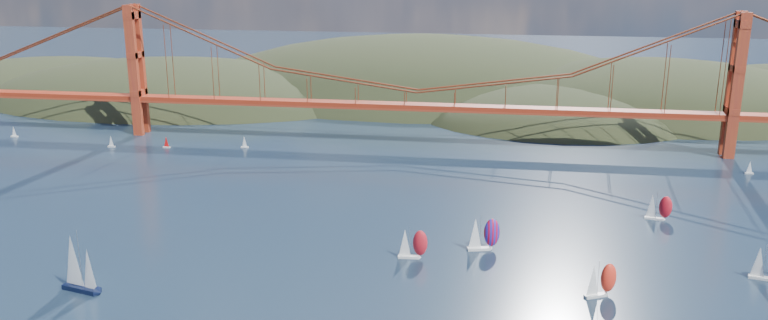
{
  "coord_description": "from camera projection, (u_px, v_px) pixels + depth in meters",
  "views": [
    {
      "loc": [
        32.63,
        -115.48,
        76.92
      ],
      "look_at": [
        0.38,
        90.0,
        18.28
      ],
      "focal_mm": 35.0,
      "sensor_mm": 36.0,
      "label": 1
    }
  ],
  "objects": [
    {
      "name": "distant_boat_3",
      "position": [
        244.0,
        142.0,
        300.3
      ],
      "size": [
        3.0,
        2.0,
        4.7
      ],
      "color": "silver",
      "rests_on": "ground"
    },
    {
      "name": "racer_3",
      "position": [
        658.0,
        207.0,
        219.77
      ],
      "size": [
        7.55,
        3.75,
        8.49
      ],
      "rotation": [
        0.0,
        0.0,
        -0.16
      ],
      "color": "white",
      "rests_on": "ground"
    },
    {
      "name": "distant_boat_2",
      "position": [
        166.0,
        142.0,
        300.44
      ],
      "size": [
        3.0,
        2.0,
        4.7
      ],
      "color": "silver",
      "rests_on": "ground"
    },
    {
      "name": "distant_boat_1",
      "position": [
        111.0,
        141.0,
        301.32
      ],
      "size": [
        3.0,
        2.0,
        4.7
      ],
      "color": "silver",
      "rests_on": "ground"
    },
    {
      "name": "racer_1",
      "position": [
        600.0,
        280.0,
        170.89
      ],
      "size": [
        7.95,
        5.79,
        8.94
      ],
      "rotation": [
        0.0,
        0.0,
        0.46
      ],
      "color": "silver",
      "rests_on": "ground"
    },
    {
      "name": "distant_boat_0",
      "position": [
        14.0,
        131.0,
        317.66
      ],
      "size": [
        3.0,
        2.0,
        4.7
      ],
      "color": "silver",
      "rests_on": "ground"
    },
    {
      "name": "racer_0",
      "position": [
        412.0,
        243.0,
        192.22
      ],
      "size": [
        7.65,
        3.17,
        8.75
      ],
      "rotation": [
        0.0,
        0.0,
        0.05
      ],
      "color": "white",
      "rests_on": "ground"
    },
    {
      "name": "sloop_navy",
      "position": [
        77.0,
        264.0,
        173.22
      ],
      "size": [
        10.18,
        6.81,
        15.13
      ],
      "rotation": [
        0.0,
        0.0,
        -0.25
      ],
      "color": "black",
      "rests_on": "ground"
    },
    {
      "name": "racer_2",
      "position": [
        768.0,
        263.0,
        179.55
      ],
      "size": [
        8.06,
        4.34,
        9.04
      ],
      "rotation": [
        0.0,
        0.0,
        -0.21
      ],
      "color": "silver",
      "rests_on": "ground"
    },
    {
      "name": "bridge",
      "position": [
        414.0,
        66.0,
        298.21
      ],
      "size": [
        552.0,
        12.0,
        55.0
      ],
      "color": "maroon",
      "rests_on": "ground"
    },
    {
      "name": "racer_rwb",
      "position": [
        483.0,
        233.0,
        197.42
      ],
      "size": [
        8.81,
        5.0,
        9.87
      ],
      "rotation": [
        0.0,
        0.0,
        0.25
      ],
      "color": "silver",
      "rests_on": "ground"
    },
    {
      "name": "distant_boat_4",
      "position": [
        750.0,
        167.0,
        265.25
      ],
      "size": [
        3.0,
        2.0,
        4.7
      ],
      "color": "silver",
      "rests_on": "ground"
    },
    {
      "name": "headlands",
      "position": [
        522.0,
        124.0,
        396.82
      ],
      "size": [
        725.0,
        225.0,
        96.0
      ],
      "color": "black",
      "rests_on": "ground"
    }
  ]
}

